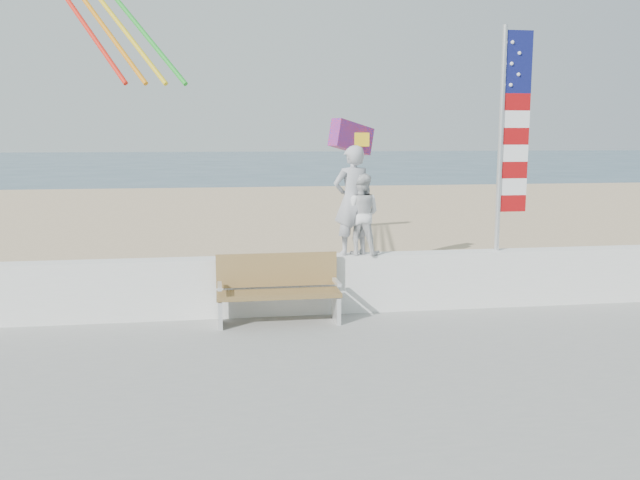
# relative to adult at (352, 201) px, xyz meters

# --- Properties ---
(ground) EXTENTS (220.00, 220.00, 0.00)m
(ground) POSITION_rel_adult_xyz_m (-0.73, -2.00, -1.92)
(ground) COLOR #304D61
(ground) RESTS_ON ground
(sand) EXTENTS (90.00, 40.00, 0.08)m
(sand) POSITION_rel_adult_xyz_m (-0.73, 7.00, -1.88)
(sand) COLOR tan
(sand) RESTS_ON ground
(seawall) EXTENTS (30.00, 0.35, 0.90)m
(seawall) POSITION_rel_adult_xyz_m (-0.73, 0.00, -1.29)
(seawall) COLOR white
(seawall) RESTS_ON boardwalk
(adult) EXTENTS (0.69, 0.53, 1.68)m
(adult) POSITION_rel_adult_xyz_m (0.00, 0.00, 0.00)
(adult) COLOR #A4A4AA
(adult) RESTS_ON seawall
(child) EXTENTS (0.74, 0.66, 1.26)m
(child) POSITION_rel_adult_xyz_m (0.14, 0.00, -0.21)
(child) COLOR silver
(child) RESTS_ON seawall
(bench) EXTENTS (1.80, 0.57, 1.00)m
(bench) POSITION_rel_adult_xyz_m (-1.19, -0.45, -1.23)
(bench) COLOR olive
(bench) RESTS_ON boardwalk
(flag) EXTENTS (0.50, 0.08, 3.50)m
(flag) POSITION_rel_adult_xyz_m (2.49, -0.00, 1.07)
(flag) COLOR silver
(flag) RESTS_ON seawall
(parafoil_kite) EXTENTS (1.06, 0.85, 0.75)m
(parafoil_kite) POSITION_rel_adult_xyz_m (0.72, 3.56, 0.94)
(parafoil_kite) COLOR red
(parafoil_kite) RESTS_ON ground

